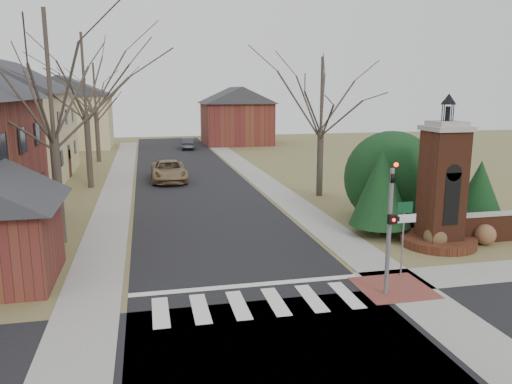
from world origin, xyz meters
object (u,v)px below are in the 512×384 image
object	(u,v)px
sign_post	(404,224)
distant_car	(188,143)
brick_gate_monument	(441,196)
traffic_signal_pole	(390,218)
pickup_truck	(169,171)

from	to	relation	value
sign_post	distant_car	bearing A→B (deg)	95.50
sign_post	brick_gate_monument	size ratio (longest dim) A/B	0.42
brick_gate_monument	distant_car	distance (m)	39.19
traffic_signal_pole	distant_car	bearing A→B (deg)	93.60
traffic_signal_pole	sign_post	size ratio (longest dim) A/B	1.64
traffic_signal_pole	distant_car	distance (m)	43.00
distant_car	pickup_truck	bearing A→B (deg)	87.77
traffic_signal_pole	brick_gate_monument	distance (m)	6.47
distant_car	traffic_signal_pole	bearing A→B (deg)	100.37
brick_gate_monument	pickup_truck	bearing A→B (deg)	120.17
sign_post	pickup_truck	xyz separation A→B (m)	(-7.19, 21.24, -1.19)
sign_post	distant_car	world-z (taller)	sign_post
pickup_truck	distant_car	distance (m)	20.47
sign_post	brick_gate_monument	bearing A→B (deg)	41.42
pickup_truck	distant_car	size ratio (longest dim) A/B	1.40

